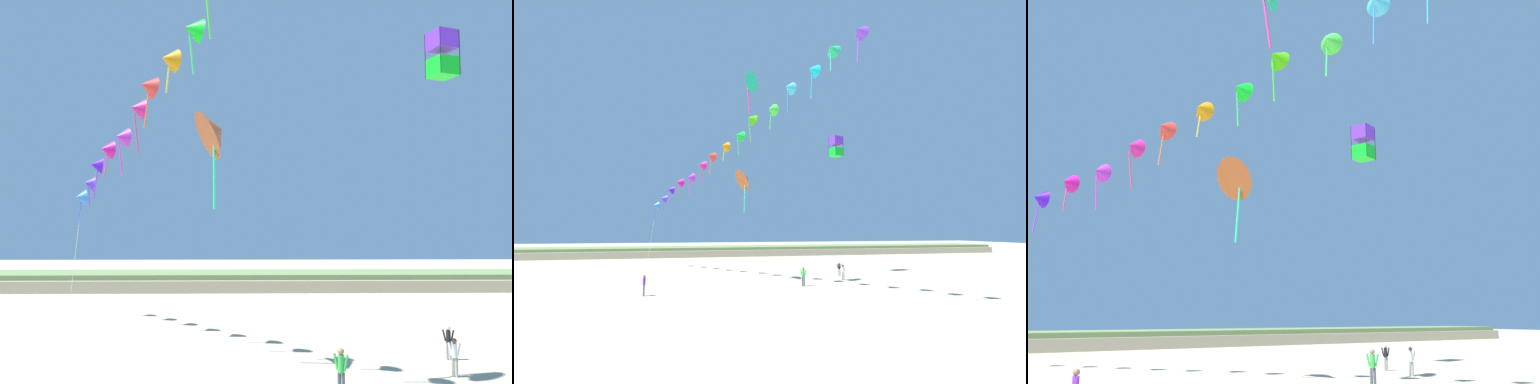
{
  "view_description": "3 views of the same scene",
  "coord_description": "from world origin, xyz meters",
  "views": [
    {
      "loc": [
        0.43,
        -11.9,
        5.7
      ],
      "look_at": [
        1.08,
        12.74,
        7.71
      ],
      "focal_mm": 38.0,
      "sensor_mm": 36.0,
      "label": 1
    },
    {
      "loc": [
        -5.95,
        -22.72,
        5.09
      ],
      "look_at": [
        1.18,
        9.14,
        8.72
      ],
      "focal_mm": 24.0,
      "sensor_mm": 36.0,
      "label": 2
    },
    {
      "loc": [
        -13.52,
        -12.31,
        3.15
      ],
      "look_at": [
        1.22,
        11.02,
        9.56
      ],
      "focal_mm": 38.0,
      "sensor_mm": 36.0,
      "label": 3
    }
  ],
  "objects": [
    {
      "name": "large_kite_mid_trail",
      "position": [
        -0.81,
        12.29,
        10.36
      ],
      "size": [
        2.37,
        2.78,
        4.7
      ],
      "color": "#C05524"
    },
    {
      "name": "large_kite_low_lead",
      "position": [
        11.11,
        16.01,
        15.37
      ],
      "size": [
        1.61,
        1.61,
        2.47
      ],
      "color": "#10CC21"
    },
    {
      "name": "person_far_left",
      "position": [
        3.97,
        7.67,
        1.0
      ],
      "size": [
        0.54,
        0.42,
        1.72
      ],
      "color": "#474C56",
      "rests_on": "ground"
    },
    {
      "name": "kite_banner_string",
      "position": [
        -2.98,
        12.5,
        13.84
      ],
      "size": [
        17.87,
        30.98,
        19.55
      ],
      "color": "#3177D0"
    },
    {
      "name": "person_mid_center",
      "position": [
        10.0,
        13.35,
        0.9
      ],
      "size": [
        0.53,
        0.27,
        1.56
      ],
      "color": "gray",
      "rests_on": "ground"
    },
    {
      "name": "person_near_right",
      "position": [
        9.1,
        10.34,
        0.89
      ],
      "size": [
        0.47,
        0.39,
        1.55
      ],
      "color": "gray",
      "rests_on": "ground"
    },
    {
      "name": "dune_ridge",
      "position": [
        0.0,
        48.14,
        0.87
      ],
      "size": [
        120.0,
        11.3,
        1.76
      ],
      "color": "tan",
      "rests_on": "ground"
    }
  ]
}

